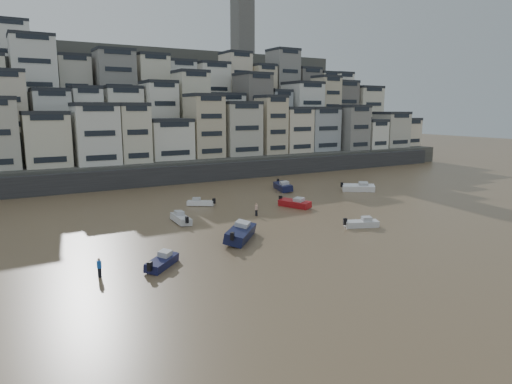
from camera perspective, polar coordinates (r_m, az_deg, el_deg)
ground at (r=32.08m, az=16.40°, el=-16.78°), size 400.00×400.00×0.00m
harbor_wall at (r=90.71m, az=-9.87°, el=2.17°), size 140.00×3.00×3.50m
hillside at (r=129.17m, az=-14.35°, el=9.40°), size 141.04×66.00×50.00m
boat_b at (r=57.97m, az=13.08°, el=-3.69°), size 4.78×3.05×1.24m
boat_h at (r=69.36m, az=-6.96°, el=-1.22°), size 4.42×3.67×1.19m
boat_j at (r=43.35m, az=-11.68°, el=-8.37°), size 4.54×4.47×1.31m
boat_i at (r=82.05m, az=3.37°, el=0.85°), size 4.00×6.99×1.81m
boat_f at (r=59.42m, az=-9.37°, el=-3.13°), size 2.00×5.26×1.41m
boat_c at (r=50.94m, az=-1.96°, el=-4.96°), size 6.56×6.78×1.94m
boat_e at (r=68.00m, az=4.86°, el=-1.28°), size 3.62×5.81×1.51m
boat_g at (r=82.73m, az=12.68°, el=0.65°), size 6.15×5.27×1.68m
person_blue at (r=42.23m, az=-18.99°, el=-8.93°), size 0.44×0.44×1.74m
person_pink at (r=62.31m, az=0.04°, el=-2.20°), size 0.44×0.44×1.74m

